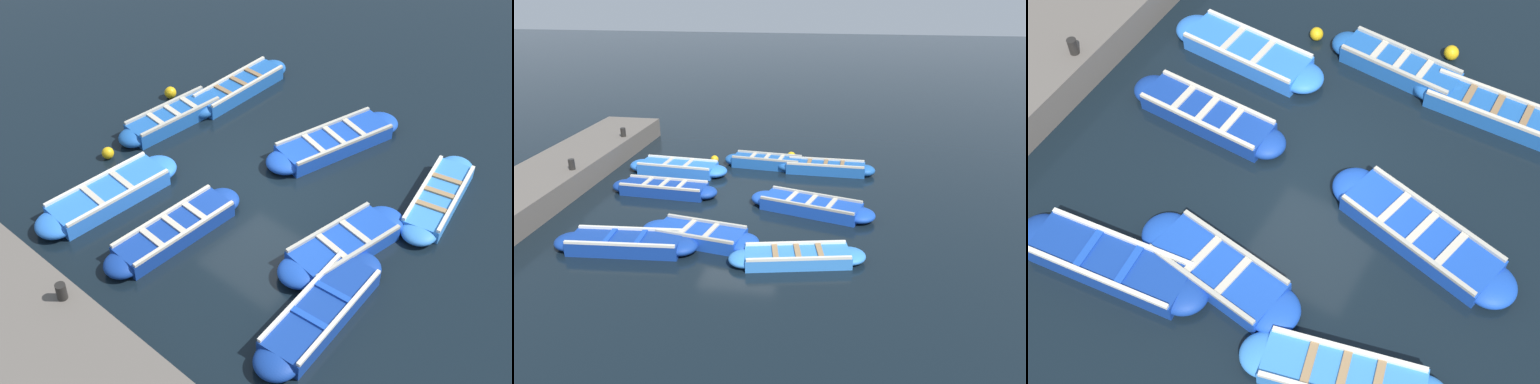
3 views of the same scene
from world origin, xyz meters
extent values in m
plane|color=black|center=(0.00, 0.00, 0.00)|extent=(120.00, 120.00, 0.00)
cube|color=blue|center=(2.83, -2.25, 0.19)|extent=(2.85, 1.18, 0.38)
ellipsoid|color=blue|center=(1.43, -2.15, 0.19)|extent=(1.00, 0.97, 0.38)
ellipsoid|color=blue|center=(4.22, -2.35, 0.19)|extent=(1.00, 0.97, 0.38)
cube|color=silver|center=(2.79, -2.70, 0.42)|extent=(2.73, 0.28, 0.07)
cube|color=silver|center=(2.86, -1.80, 0.42)|extent=(2.73, 0.28, 0.07)
cube|color=beige|center=(2.43, -2.22, 0.40)|extent=(0.20, 0.87, 0.04)
cube|color=beige|center=(3.22, -2.27, 0.40)|extent=(0.20, 0.87, 0.04)
cube|color=navy|center=(2.61, -0.27, 0.18)|extent=(2.83, 0.99, 0.36)
ellipsoid|color=navy|center=(1.22, -0.20, 0.18)|extent=(0.85, 0.82, 0.36)
ellipsoid|color=navy|center=(4.01, -0.34, 0.18)|extent=(0.85, 0.82, 0.36)
cube|color=beige|center=(2.59, -0.66, 0.40)|extent=(2.74, 0.22, 0.07)
cube|color=beige|center=(2.63, 0.11, 0.40)|extent=(2.74, 0.22, 0.07)
cube|color=beige|center=(2.02, -0.24, 0.38)|extent=(0.18, 0.76, 0.04)
cube|color=beige|center=(2.61, -0.27, 0.38)|extent=(0.18, 0.76, 0.04)
cube|color=beige|center=(3.21, -0.30, 0.38)|extent=(0.18, 0.76, 0.04)
cube|color=navy|center=(2.26, 3.48, 0.19)|extent=(2.96, 1.18, 0.37)
ellipsoid|color=navy|center=(0.82, 3.36, 0.19)|extent=(0.97, 0.94, 0.37)
ellipsoid|color=navy|center=(3.70, 3.59, 0.19)|extent=(0.97, 0.94, 0.37)
cube|color=silver|center=(2.29, 3.04, 0.41)|extent=(2.83, 0.31, 0.07)
cube|color=silver|center=(2.22, 3.91, 0.41)|extent=(2.83, 0.31, 0.07)
cube|color=#1947B7|center=(1.85, 3.44, 0.39)|extent=(0.21, 0.84, 0.04)
cube|color=#1947B7|center=(2.66, 3.51, 0.39)|extent=(0.21, 0.84, 0.04)
cube|color=#1E59AD|center=(-0.27, -3.42, 0.20)|extent=(2.63, 1.01, 0.39)
ellipsoid|color=#1E59AD|center=(-1.55, -3.30, 0.20)|extent=(0.81, 0.78, 0.39)
ellipsoid|color=#1E59AD|center=(1.01, -3.54, 0.20)|extent=(0.81, 0.78, 0.39)
cube|color=#B2AD9E|center=(-0.30, -3.77, 0.43)|extent=(2.51, 0.31, 0.07)
cube|color=#B2AD9E|center=(-0.24, -3.07, 0.43)|extent=(2.51, 0.31, 0.07)
cube|color=beige|center=(-0.81, -3.37, 0.41)|extent=(0.20, 0.70, 0.04)
cube|color=beige|center=(-0.27, -3.42, 0.41)|extent=(0.20, 0.70, 0.04)
cube|color=beige|center=(0.27, -3.47, 0.41)|extent=(0.20, 0.70, 0.04)
cube|color=#1E59AD|center=(-2.49, -3.14, 0.19)|extent=(2.83, 0.82, 0.38)
ellipsoid|color=#1E59AD|center=(-3.90, -3.12, 0.19)|extent=(0.75, 0.73, 0.38)
ellipsoid|color=#1E59AD|center=(-1.08, -3.17, 0.19)|extent=(0.75, 0.73, 0.38)
cube|color=beige|center=(-2.50, -3.49, 0.41)|extent=(2.77, 0.12, 0.07)
cube|color=beige|center=(-2.48, -2.80, 0.41)|extent=(2.77, 0.12, 0.07)
cube|color=olive|center=(-3.09, -3.14, 0.40)|extent=(0.15, 0.69, 0.04)
cube|color=olive|center=(-2.49, -3.14, 0.40)|extent=(0.15, 0.69, 0.04)
cube|color=olive|center=(-1.89, -3.15, 0.40)|extent=(0.15, 0.69, 0.04)
cube|color=#3884E0|center=(-2.20, 3.39, 0.15)|extent=(2.72, 1.40, 0.30)
ellipsoid|color=#3884E0|center=(-3.46, 3.11, 0.15)|extent=(0.97, 0.95, 0.30)
ellipsoid|color=#3884E0|center=(-0.93, 3.66, 0.15)|extent=(0.97, 0.95, 0.30)
cube|color=silver|center=(-2.11, 3.00, 0.34)|extent=(2.50, 0.62, 0.07)
cube|color=silver|center=(-2.28, 3.77, 0.34)|extent=(2.50, 0.62, 0.07)
cube|color=#9E7A51|center=(-2.73, 3.27, 0.32)|extent=(0.30, 0.77, 0.04)
cube|color=#9E7A51|center=(-2.20, 3.39, 0.32)|extent=(0.30, 0.77, 0.04)
cube|color=#9E7A51|center=(-1.66, 3.50, 0.32)|extent=(0.30, 0.77, 0.04)
cube|color=#1947B7|center=(0.52, 2.70, 0.18)|extent=(2.55, 1.39, 0.35)
ellipsoid|color=#1947B7|center=(-0.67, 2.90, 0.18)|extent=(1.09, 1.07, 0.35)
ellipsoid|color=#1947B7|center=(1.71, 2.51, 0.18)|extent=(1.09, 1.07, 0.35)
cube|color=#B2AD9E|center=(0.45, 2.25, 0.39)|extent=(2.35, 0.47, 0.07)
cube|color=#B2AD9E|center=(0.60, 3.16, 0.39)|extent=(2.35, 0.47, 0.07)
cube|color=beige|center=(0.18, 2.76, 0.37)|extent=(0.28, 0.89, 0.04)
cube|color=beige|center=(0.86, 2.65, 0.37)|extent=(0.28, 0.89, 0.04)
cube|color=#1947B7|center=(-2.26, 0.33, 0.18)|extent=(3.14, 1.74, 0.36)
ellipsoid|color=#1947B7|center=(-3.70, 0.73, 0.18)|extent=(1.15, 1.13, 0.36)
ellipsoid|color=#1947B7|center=(-0.83, -0.06, 0.18)|extent=(1.15, 1.13, 0.36)
cube|color=#B2AD9E|center=(-2.38, -0.11, 0.40)|extent=(2.84, 0.85, 0.07)
cube|color=#B2AD9E|center=(-2.14, 0.77, 0.40)|extent=(2.84, 0.85, 0.07)
cube|color=beige|center=(-2.88, 0.50, 0.38)|extent=(0.37, 0.88, 0.04)
cube|color=beige|center=(-2.26, 0.33, 0.38)|extent=(0.37, 0.88, 0.04)
cube|color=beige|center=(-1.65, 0.17, 0.38)|extent=(0.37, 0.88, 0.04)
cube|color=#605951|center=(6.48, 0.00, 0.39)|extent=(2.43, 13.74, 0.78)
cylinder|color=black|center=(5.62, -3.90, 0.96)|extent=(0.20, 0.20, 0.35)
cylinder|color=black|center=(5.62, 0.00, 0.96)|extent=(0.20, 0.20, 0.35)
sphere|color=#EAB214|center=(-1.07, -4.41, 0.16)|extent=(0.33, 0.33, 0.33)
sphere|color=#EAB214|center=(1.81, -3.55, 0.15)|extent=(0.30, 0.30, 0.30)
camera|label=1|loc=(9.67, 8.50, 10.88)|focal=50.00mm
camera|label=2|loc=(-3.28, 14.10, 6.37)|focal=35.00mm
camera|label=3|loc=(-3.44, 7.60, 10.93)|focal=50.00mm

